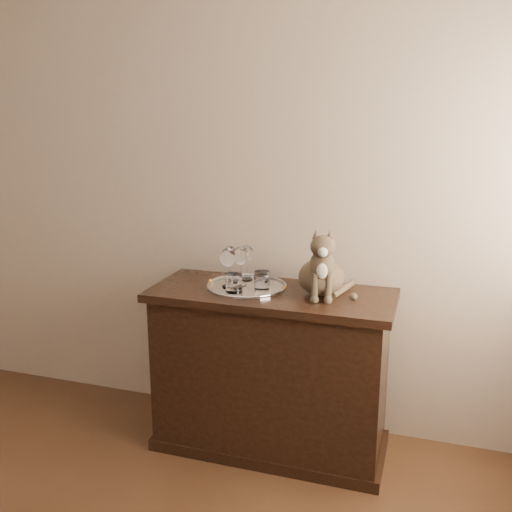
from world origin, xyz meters
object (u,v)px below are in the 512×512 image
Objects in this scene: tumbler_b at (234,283)px; sideboard at (271,371)px; tumbler_a at (262,283)px; tumbler_c at (262,280)px; cat at (322,260)px; wine_glass_d at (241,266)px; wine_glass_b at (247,263)px; wine_glass_c at (228,267)px; tray at (247,287)px; wine_glass_a at (230,263)px.

sideboard is at bearing 28.49° from tumbler_b.
sideboard is 0.48m from tumbler_a.
cat is (0.29, 0.02, 0.12)m from tumbler_c.
tumbler_c is at bearing -10.04° from wine_glass_d.
wine_glass_c is at bearing -107.52° from wine_glass_b.
tumbler_a is at bearing -178.00° from cat.
tray is at bearing 21.80° from wine_glass_c.
tray is at bearing 74.06° from tumbler_b.
sideboard is 13.84× the size of tumbler_c.
cat is (0.37, 0.02, 0.17)m from tray.
tumbler_b is at bearing -86.78° from wine_glass_d.
cat is (0.46, 0.05, 0.06)m from wine_glass_c.
tumbler_a is at bearing -5.04° from wine_glass_c.
tumbler_c is (0.11, 0.10, -0.00)m from tumbler_b.
wine_glass_d is (0.08, -0.06, 0.01)m from wine_glass_a.
tray is at bearing 176.66° from tumbler_c.
sideboard is at bearing -10.74° from wine_glass_d.
wine_glass_b reaches higher than tumbler_b.
sideboard is at bearing 4.66° from wine_glass_c.
tumbler_c is 0.32m from cat.
tumbler_a is 0.90× the size of tumbler_b.
tumbler_b is at bearing -151.51° from sideboard.
tumbler_b is 1.05× the size of tumbler_c.
wine_glass_a is 2.23× the size of tumbler_a.
tumbler_c is (0.16, 0.03, -0.06)m from wine_glass_c.
wine_glass_b is 0.15m from wine_glass_c.
tumbler_b is at bearing -64.75° from wine_glass_a.
wine_glass_a is 0.21m from tumbler_b.
tray is 4.39× the size of tumbler_b.
cat is at bearing 6.74° from wine_glass_c.
wine_glass_c is 0.18m from tumbler_c.
wine_glass_b is at bearing 154.95° from cat.
wine_glass_d is 0.13m from tumbler_c.
wine_glass_b is (0.08, 0.04, 0.00)m from wine_glass_a.
wine_glass_b is at bearing 72.48° from wine_glass_c.
cat is (0.40, 0.12, 0.12)m from tumbler_b.
wine_glass_d is at bearing -37.64° from wine_glass_a.
sideboard is 13.17× the size of tumbler_b.
tray is 0.17m from wine_glass_a.
wine_glass_a is at bearing 157.39° from tumbler_c.
sideboard is 3.53× the size of cat.
tray is 0.11m from wine_glass_d.
tumbler_c is (-0.05, 0.01, 0.48)m from sideboard.
wine_glass_c and wine_glass_d have the same top height.
wine_glass_b is 0.54× the size of cat.
wine_glass_a is (-0.25, 0.09, 0.52)m from sideboard.
wine_glass_d reaches higher than tray.
sideboard is 0.51m from tumbler_b.
wine_glass_a is at bearing 161.17° from cat.
cat is at bearing 0.56° from wine_glass_d.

